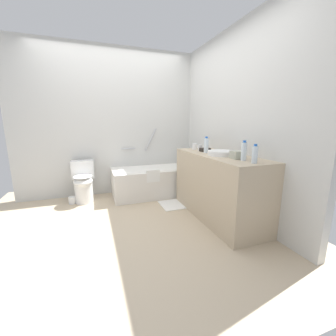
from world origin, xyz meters
The scene contains 17 objects.
ground_plane centered at (0.00, 0.00, 0.00)m, with size 3.89×3.89×0.00m, color #C1AD8E.
wall_back_tiled centered at (0.00, 1.33, 1.27)m, with size 3.29×0.10×2.55m, color silver.
wall_right_mirror centered at (1.50, 0.00, 1.27)m, with size 0.10×2.97×2.55m, color silver.
bathtub centered at (0.63, 0.93, 0.26)m, with size 1.52×0.71×1.17m.
toilet centered at (-0.58, 0.98, 0.33)m, with size 0.35×0.50×0.67m.
vanity_counter centered at (1.16, -0.25, 0.43)m, with size 0.57×1.55×0.87m, color tan.
sink_basin centered at (1.14, -0.33, 0.90)m, with size 0.33×0.33×0.06m, color white.
sink_faucet centered at (1.34, -0.33, 0.90)m, with size 0.10×0.15×0.06m.
water_bottle_0 centered at (1.08, -0.05, 0.97)m, with size 0.06×0.06×0.22m.
water_bottle_1 centered at (1.15, -0.74, 0.97)m, with size 0.06×0.06×0.22m.
water_bottle_2 centered at (1.15, -0.91, 0.96)m, with size 0.06×0.06×0.20m.
drinking_glass_0 centered at (1.11, 0.19, 0.91)m, with size 0.06×0.06×0.08m, color white.
drinking_glass_1 centered at (1.10, 0.33, 0.91)m, with size 0.07×0.07×0.09m, color white.
amenity_basket centered at (1.13, 0.06, 0.89)m, with size 0.14×0.10×0.05m, color #2D2823.
tissue_box centered at (1.15, -0.62, 0.91)m, with size 0.12×0.12×0.09m, color #AEB19D.
bath_mat centered at (0.83, 0.33, 0.01)m, with size 0.56×0.43×0.01m, color white.
toilet_paper_roll centered at (-0.77, 0.93, 0.06)m, with size 0.11×0.11×0.12m, color white.
Camera 1 is at (-0.41, -2.63, 1.27)m, focal length 22.69 mm.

